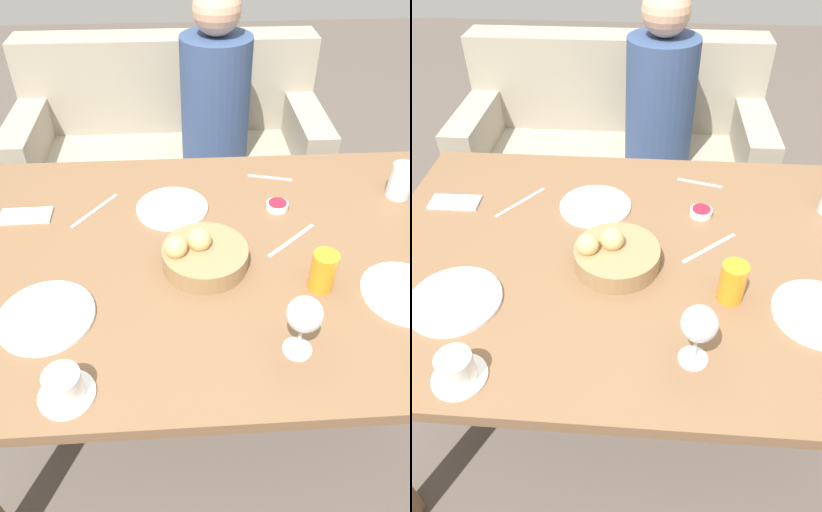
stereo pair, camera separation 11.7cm
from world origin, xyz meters
The scene contains 16 objects.
ground_plane centered at (0.00, 0.00, 0.00)m, with size 10.00×10.00×0.00m, color #564C44.
dining_table centered at (0.00, 0.00, 0.66)m, with size 1.47×1.00×0.75m.
couch centered at (-0.17, 1.18, 0.33)m, with size 1.45×0.70×0.90m.
seated_person centered at (0.04, 1.03, 0.51)m, with size 0.30×0.40×1.19m.
bread_basket centered at (-0.07, -0.05, 0.78)m, with size 0.22×0.22×0.10m.
plate_near_left centered at (-0.45, -0.21, 0.75)m, with size 0.23×0.23×0.01m.
plate_near_right centered at (0.41, -0.19, 0.75)m, with size 0.21×0.21×0.01m.
plate_far_center centered at (-0.15, 0.20, 0.75)m, with size 0.21×0.21×0.01m.
juice_glass centered at (0.21, -0.15, 0.80)m, with size 0.06×0.06×0.11m.
wine_glass centered at (0.11, -0.33, 0.86)m, with size 0.08×0.08×0.16m.
coffee_cup centered at (-0.37, -0.41, 0.78)m, with size 0.11×0.11×0.07m.
jam_bowl_berry centered at (0.16, 0.18, 0.76)m, with size 0.07×0.07×0.02m.
fork_silver centered at (-0.39, 0.21, 0.75)m, with size 0.12×0.16×0.00m.
knife_silver centered at (0.18, 0.03, 0.75)m, with size 0.16×0.14×0.00m.
spoon_coffee centered at (0.17, 0.35, 0.75)m, with size 0.14×0.05×0.00m.
cell_phone centered at (-0.58, 0.19, 0.75)m, with size 0.15×0.08×0.01m.
Camera 2 is at (-0.01, -0.92, 1.56)m, focal length 32.00 mm.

